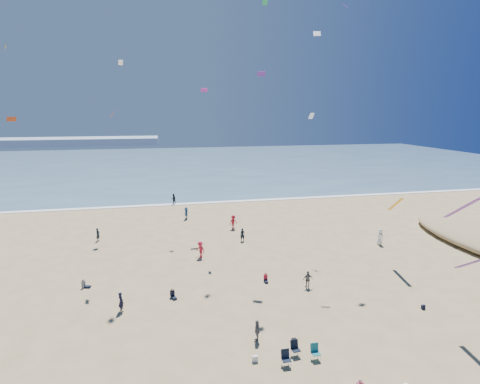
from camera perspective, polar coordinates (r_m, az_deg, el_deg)
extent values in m
cube|color=#476B84|center=(112.80, -10.09, 4.23)|extent=(220.00, 100.00, 0.06)
cube|color=white|center=(63.65, -8.59, -1.80)|extent=(220.00, 1.20, 0.08)
cube|color=#7A8EA8|center=(195.66, -28.84, 6.68)|extent=(110.00, 20.00, 3.20)
imported|color=#A81825|center=(49.68, -1.03, -4.59)|extent=(1.37, 1.13, 1.85)
imported|color=slate|center=(34.37, 10.30, -12.97)|extent=(0.91, 0.39, 1.55)
imported|color=red|center=(40.45, -6.06, -8.71)|extent=(1.24, 1.30, 1.77)
imported|color=white|center=(46.89, 20.54, -6.39)|extent=(0.71, 0.99, 1.90)
imported|color=black|center=(48.29, -20.83, -6.08)|extent=(0.59, 0.69, 1.58)
imported|color=black|center=(63.82, -10.11, -1.04)|extent=(1.06, 0.97, 1.76)
imported|color=slate|center=(26.95, 2.62, -20.36)|extent=(0.66, 0.98, 1.55)
imported|color=black|center=(45.10, 0.39, -6.54)|extent=(0.61, 0.43, 1.58)
imported|color=black|center=(31.61, -17.68, -15.67)|extent=(0.64, 0.70, 1.61)
imported|color=teal|center=(54.71, -8.20, -3.20)|extent=(0.74, 1.67, 1.74)
cube|color=silver|center=(25.50, 2.31, -24.04)|extent=(0.35, 0.20, 0.40)
cube|color=black|center=(27.23, 8.23, -21.58)|extent=(0.30, 0.22, 0.38)
cube|color=black|center=(34.07, 26.14, -15.45)|extent=(0.28, 0.18, 0.34)
cube|color=#522195|center=(38.25, 3.26, 17.55)|extent=(0.80, 0.52, 0.45)
cube|color=red|center=(37.93, -18.86, 11.20)|extent=(0.44, 0.78, 0.50)
cube|color=#E44D1B|center=(43.10, -31.48, 9.46)|extent=(0.85, 0.19, 0.45)
cube|color=white|center=(53.97, -17.73, 18.27)|extent=(0.64, 0.56, 0.61)
cube|color=white|center=(40.67, 11.65, 22.57)|extent=(0.81, 0.65, 0.52)
cube|color=#571DA0|center=(43.86, 15.68, 25.67)|extent=(0.80, 0.80, 0.44)
cube|color=orange|center=(56.66, -32.13, 18.25)|extent=(0.33, 0.55, 0.54)
cube|color=white|center=(42.72, 10.83, 11.32)|extent=(0.60, 0.69, 0.65)
cube|color=#1D9653|center=(38.82, 3.83, 26.99)|extent=(0.50, 0.28, 0.59)
cube|color=blue|center=(42.83, -3.25, 14.63)|extent=(0.41, 0.72, 0.33)
cube|color=purple|center=(49.88, -5.48, 15.22)|extent=(0.84, 0.26, 0.47)
cube|color=#6528A1|center=(29.69, 30.76, -2.12)|extent=(0.35, 3.14, 2.21)
cube|color=orange|center=(40.00, 22.60, -1.75)|extent=(0.35, 2.64, 1.87)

